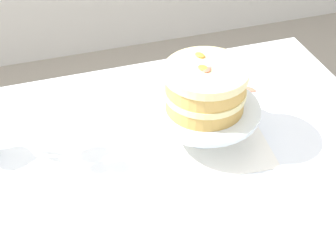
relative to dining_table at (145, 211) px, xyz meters
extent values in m
cube|color=white|center=(0.00, 0.03, 0.08)|extent=(1.40, 1.00, 0.03)
cylinder|color=brown|center=(0.60, 0.43, -0.29)|extent=(0.06, 0.06, 0.71)
cube|color=white|center=(0.20, 0.13, 0.09)|extent=(0.35, 0.35, 0.00)
cylinder|color=silver|center=(0.20, 0.13, 0.10)|extent=(0.11, 0.11, 0.01)
cylinder|color=silver|center=(0.20, 0.13, 0.14)|extent=(0.03, 0.03, 0.07)
cylinder|color=silver|center=(0.20, 0.13, 0.19)|extent=(0.29, 0.29, 0.01)
cylinder|color=tan|center=(0.20, 0.13, 0.21)|extent=(0.20, 0.20, 0.04)
cylinder|color=beige|center=(0.20, 0.13, 0.24)|extent=(0.21, 0.21, 0.02)
cylinder|color=tan|center=(0.20, 0.13, 0.27)|extent=(0.20, 0.20, 0.04)
cylinder|color=beige|center=(0.20, 0.13, 0.30)|extent=(0.21, 0.21, 0.02)
ellipsoid|color=#E56B51|center=(0.20, 0.12, 0.31)|extent=(0.03, 0.03, 0.01)
ellipsoid|color=pink|center=(0.20, 0.13, 0.31)|extent=(0.03, 0.03, 0.00)
ellipsoid|color=orange|center=(0.19, 0.13, 0.31)|extent=(0.03, 0.03, 0.01)
ellipsoid|color=orange|center=(0.20, 0.18, 0.31)|extent=(0.03, 0.03, 0.01)
ellipsoid|color=#E56B51|center=(0.41, 0.28, 0.09)|extent=(0.04, 0.04, 0.00)
camera|label=1|loc=(-0.19, -0.79, 0.95)|focal=52.04mm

